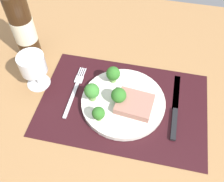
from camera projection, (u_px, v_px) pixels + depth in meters
The scene contains 12 objects.
ground_plane at pixel (123, 107), 75.84cm from camera, with size 140.00×110.00×3.00cm, color #996D42.
placemat at pixel (123, 104), 74.52cm from camera, with size 48.00×31.89×0.30cm, color black.
plate at pixel (123, 102), 73.77cm from camera, with size 24.11×24.11×1.60cm, color silver.
steak at pixel (134, 104), 71.11cm from camera, with size 9.91×8.46×2.11cm, color #9E6B5B.
broccoli_back_left at pixel (98, 114), 67.12cm from camera, with size 3.52×3.52×4.72cm.
broccoli_center at pixel (113, 74), 75.12cm from camera, with size 4.19×4.19×5.33cm.
broccoli_near_steak at pixel (92, 91), 70.76cm from camera, with size 4.29×4.29×5.82cm.
broccoli_near_fork at pixel (119, 96), 70.33cm from camera, with size 4.28×4.28×5.38cm.
fork at pixel (75, 91), 76.97cm from camera, with size 2.40×19.20×0.50cm.
knife at pixel (175, 111), 72.57cm from camera, with size 1.80×23.00×0.80cm.
wine_bottle at pixel (22, 26), 78.34cm from camera, with size 7.08×7.08×30.72cm.
wine_glass at pixel (33, 66), 73.13cm from camera, with size 7.72×7.72×11.50cm.
Camera 1 is at (5.73, -41.74, 61.82)cm, focal length 41.07 mm.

